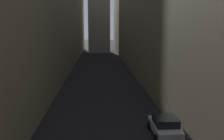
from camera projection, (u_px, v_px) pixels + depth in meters
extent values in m
plane|color=black|center=(101.00, 75.00, 45.02)|extent=(264.00, 264.00, 0.00)
cube|color=gray|center=(31.00, 2.00, 44.43)|extent=(12.17, 108.00, 24.54)
cube|color=gray|center=(170.00, 6.00, 45.79)|extent=(13.03, 108.00, 23.39)
cube|color=silver|center=(165.00, 128.00, 19.85)|extent=(1.81, 3.93, 0.59)
cube|color=black|center=(165.00, 121.00, 19.62)|extent=(1.66, 1.98, 0.57)
cylinder|color=black|center=(149.00, 125.00, 21.17)|extent=(0.22, 0.64, 0.64)
cylinder|color=black|center=(172.00, 125.00, 21.26)|extent=(0.22, 0.64, 0.64)
cylinder|color=black|center=(157.00, 139.00, 18.53)|extent=(0.22, 0.64, 0.64)
cylinder|color=black|center=(182.00, 138.00, 18.63)|extent=(0.22, 0.64, 0.64)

